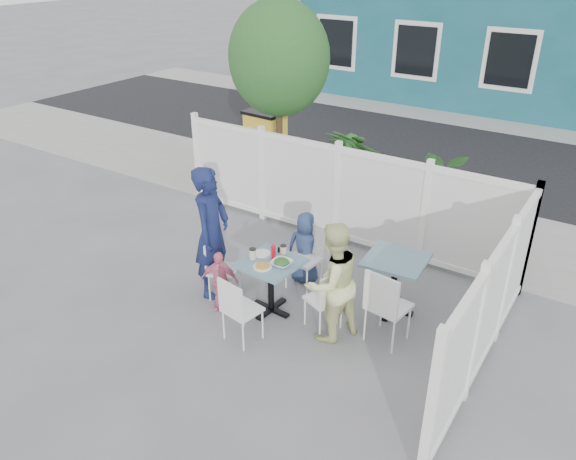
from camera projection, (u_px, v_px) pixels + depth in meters
The scene contains 29 objects.
ground at pixel (241, 308), 7.50m from camera, with size 80.00×80.00×0.00m, color slate.
near_sidewalk at pixel (367, 208), 10.33m from camera, with size 24.00×2.60×0.01m, color gray.
street at pixel (437, 152), 13.08m from camera, with size 24.00×5.00×0.01m, color black.
far_sidewalk at pixel (477, 120), 15.38m from camera, with size 24.00×1.60×0.01m, color gray.
fence_back at pixel (337, 196), 8.88m from camera, with size 5.86×0.08×1.60m.
fence_right at pixel (490, 310), 6.13m from camera, with size 0.08×3.66×1.60m.
tree at pixel (279, 59), 9.55m from camera, with size 1.80×1.62×3.59m.
utility_cabinet at pixel (266, 147), 11.34m from camera, with size 0.72×0.52×1.34m, color gold.
potted_shrub_a at pixel (352, 177), 9.42m from camera, with size 0.94×0.94×1.69m, color #1F4C22.
potted_shrub_b at pixel (448, 210), 8.58m from camera, with size 1.27×1.10×1.41m, color #1F4C22.
main_table at pixel (271, 273), 7.20m from camera, with size 0.76×0.76×0.75m.
spare_table at pixel (395, 270), 7.19m from camera, with size 0.80×0.80×0.79m.
chair_left at pixel (218, 264), 7.56m from camera, with size 0.47×0.48×0.85m.
chair_right at pixel (327, 296), 6.87m from camera, with size 0.49×0.50×0.85m.
chair_back at pixel (307, 251), 7.78m from camera, with size 0.45×0.44×0.93m.
chair_near at pixel (237, 306), 6.65m from camera, with size 0.46×0.45×0.88m.
chair_spare at pixel (385, 303), 6.60m from camera, with size 0.51×0.49×1.01m.
man at pixel (212, 232), 7.46m from camera, with size 0.67×0.44×1.85m, color #141D48.
woman at pixel (332, 282), 6.65m from camera, with size 0.75×0.58×1.54m, color #C9D14F.
boy at pixel (305, 248), 7.89m from camera, with size 0.52×0.34×1.06m, color navy.
toddler at pixel (219, 281), 7.31m from camera, with size 0.50×0.21×0.85m, color pink.
plate_main at pixel (263, 267), 6.98m from camera, with size 0.24×0.24×0.01m, color white.
plate_side at pixel (262, 253), 7.29m from camera, with size 0.22×0.22×0.02m, color white.
salad_bowl at pixel (282, 263), 7.01m from camera, with size 0.26×0.26×0.06m, color white.
coffee_cup_a at pixel (253, 254), 7.15m from camera, with size 0.09×0.09×0.13m, color beige.
coffee_cup_b at pixel (283, 250), 7.25m from camera, with size 0.08×0.08×0.12m, color beige.
ketchup_bottle at pixel (273, 253), 7.12m from camera, with size 0.06×0.06×0.19m, color #B60917.
salt_shaker at pixel (274, 250), 7.31m from camera, with size 0.03×0.03×0.07m, color white.
pepper_shaker at pixel (279, 250), 7.31m from camera, with size 0.03×0.03×0.07m, color black.
Camera 1 is at (3.92, -4.83, 4.36)m, focal length 35.00 mm.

